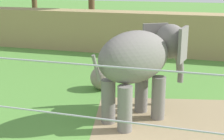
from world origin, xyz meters
TOP-DOWN VIEW (x-y plane):
  - dirt_patch at (0.56, 4.22)m, footprint 6.04×4.76m
  - embankment_wall at (0.00, 13.66)m, footprint 36.00×1.80m
  - elephant at (-0.61, 3.94)m, footprint 3.01×3.62m
  - enrichment_ball at (-2.74, 6.35)m, footprint 0.99×0.99m
  - feed_trough at (-1.84, 10.50)m, footprint 1.44×0.63m

SIDE VIEW (x-z plane):
  - dirt_patch at x=0.56m, z-range 0.00..0.01m
  - feed_trough at x=-1.84m, z-range 0.00..0.44m
  - enrichment_ball at x=-2.74m, z-range 0.00..0.99m
  - embankment_wall at x=0.00m, z-range 0.00..2.50m
  - elephant at x=-0.61m, z-range 0.49..3.49m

